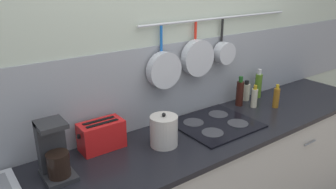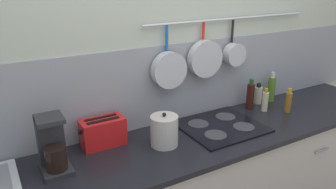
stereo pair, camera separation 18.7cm
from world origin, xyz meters
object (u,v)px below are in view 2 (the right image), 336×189
object	(u,v)px
coffee_maker	(53,147)
bottle_olive_oil	(272,88)
bottle_vinegar	(250,96)
toaster	(103,132)
bottle_cooking_wine	(265,101)
bottle_sesame_oil	(288,102)
kettle	(164,131)
bottle_dish_soap	(258,95)

from	to	relation	value
coffee_maker	bottle_olive_oil	xyz separation A→B (m)	(1.76, 0.14, -0.02)
coffee_maker	bottle_vinegar	distance (m)	1.50
toaster	bottle_cooking_wine	xyz separation A→B (m)	(1.25, -0.10, -0.01)
toaster	bottle_sesame_oil	bearing A→B (deg)	-8.57
bottle_olive_oil	kettle	bearing A→B (deg)	-169.45
bottle_sesame_oil	bottle_olive_oil	distance (m)	0.24
bottle_cooking_wine	bottle_dish_soap	world-z (taller)	bottle_cooking_wine
bottle_dish_soap	bottle_cooking_wine	bearing A→B (deg)	-115.36
coffee_maker	toaster	bearing A→B (deg)	20.30
kettle	bottle_cooking_wine	distance (m)	0.93
bottle_vinegar	bottle_olive_oil	bearing A→B (deg)	7.56
coffee_maker	bottle_cooking_wine	size ratio (longest dim) A/B	1.68
kettle	bottle_cooking_wine	bearing A→B (deg)	4.98
toaster	bottle_cooking_wine	distance (m)	1.25
bottle_vinegar	bottle_sesame_oil	xyz separation A→B (m)	(0.20, -0.20, -0.02)
bottle_cooking_wine	bottle_olive_oil	distance (m)	0.24
toaster	bottle_olive_oil	xyz separation A→B (m)	(1.44, 0.02, 0.02)
toaster	kettle	world-z (taller)	kettle
coffee_maker	bottle_olive_oil	bearing A→B (deg)	4.57
kettle	coffee_maker	bearing A→B (deg)	173.82
coffee_maker	toaster	xyz separation A→B (m)	(0.31, 0.12, -0.04)
coffee_maker	bottle_cooking_wine	bearing A→B (deg)	0.43
toaster	bottle_sesame_oil	size ratio (longest dim) A/B	1.49
bottle_dish_soap	bottle_sesame_oil	distance (m)	0.26
bottle_sesame_oil	bottle_olive_oil	xyz separation A→B (m)	(0.06, 0.23, 0.03)
bottle_dish_soap	bottle_olive_oil	bearing A→B (deg)	-5.84
bottle_cooking_wine	bottle_sesame_oil	bearing A→B (deg)	-37.56
bottle_dish_soap	bottle_sesame_oil	bearing A→B (deg)	-74.71
kettle	bottle_vinegar	distance (m)	0.88
toaster	bottle_olive_oil	world-z (taller)	bottle_olive_oil
toaster	bottle_cooking_wine	world-z (taller)	bottle_cooking_wine
bottle_cooking_wine	bottle_dish_soap	distance (m)	0.16
toaster	bottle_cooking_wine	bearing A→B (deg)	-4.79
bottle_dish_soap	bottle_olive_oil	size ratio (longest dim) A/B	0.68
coffee_maker	toaster	world-z (taller)	coffee_maker
bottle_olive_oil	toaster	bearing A→B (deg)	-179.03
coffee_maker	bottle_dish_soap	size ratio (longest dim) A/B	1.81
toaster	bottle_vinegar	size ratio (longest dim) A/B	1.17
bottle_sesame_oil	kettle	bearing A→B (deg)	178.74
bottle_cooking_wine	bottle_olive_oil	bearing A→B (deg)	32.84
kettle	bottle_cooking_wine	size ratio (longest dim) A/B	1.18
toaster	kettle	bearing A→B (deg)	-29.82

